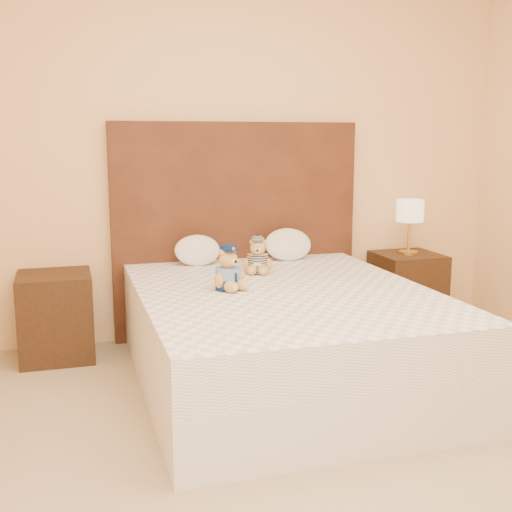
{
  "coord_description": "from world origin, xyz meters",
  "views": [
    {
      "loc": [
        -1.16,
        -2.13,
        1.39
      ],
      "look_at": [
        -0.09,
        1.45,
        0.7
      ],
      "focal_mm": 45.0,
      "sensor_mm": 36.0,
      "label": 1
    }
  ],
  "objects": [
    {
      "name": "nightstand_right",
      "position": [
        1.25,
        2.0,
        0.28
      ],
      "size": [
        0.45,
        0.45,
        0.55
      ],
      "primitive_type": "cube",
      "color": "#362111",
      "rests_on": "ground"
    },
    {
      "name": "headboard",
      "position": [
        0.0,
        2.21,
        0.75
      ],
      "size": [
        1.75,
        0.08,
        1.5
      ],
      "primitive_type": "cube",
      "color": "#502918",
      "rests_on": "ground"
    },
    {
      "name": "pillow_left",
      "position": [
        -0.32,
        2.03,
        0.66
      ],
      "size": [
        0.31,
        0.2,
        0.22
      ],
      "primitive_type": "ellipsoid",
      "color": "white",
      "rests_on": "bed"
    },
    {
      "name": "nightstand_left",
      "position": [
        -1.25,
        2.0,
        0.28
      ],
      "size": [
        0.45,
        0.45,
        0.55
      ],
      "primitive_type": "cube",
      "color": "#362111",
      "rests_on": "ground"
    },
    {
      "name": "ground",
      "position": [
        0.0,
        0.0,
        0.0
      ],
      "size": [
        4.0,
        4.5,
        0.0
      ],
      "primitive_type": "cube",
      "color": "tan",
      "rests_on": "ground"
    },
    {
      "name": "pillow_right",
      "position": [
        0.32,
        2.03,
        0.67
      ],
      "size": [
        0.34,
        0.22,
        0.24
      ],
      "primitive_type": "ellipsoid",
      "color": "white",
      "rests_on": "bed"
    },
    {
      "name": "room_walls",
      "position": [
        0.0,
        0.46,
        1.81
      ],
      "size": [
        4.04,
        4.52,
        2.72
      ],
      "color": "#F6C486",
      "rests_on": "ground"
    },
    {
      "name": "teddy_prisoner",
      "position": [
        -0.01,
        1.66,
        0.66
      ],
      "size": [
        0.25,
        0.24,
        0.22
      ],
      "primitive_type": null,
      "rotation": [
        0.0,
        0.0,
        -0.33
      ],
      "color": "#B58646",
      "rests_on": "bed"
    },
    {
      "name": "teddy_police",
      "position": [
        -0.3,
        1.28,
        0.67
      ],
      "size": [
        0.28,
        0.28,
        0.25
      ],
      "primitive_type": null,
      "rotation": [
        0.0,
        0.0,
        0.44
      ],
      "color": "#B58646",
      "rests_on": "bed"
    },
    {
      "name": "bed",
      "position": [
        0.0,
        1.2,
        0.28
      ],
      "size": [
        1.6,
        2.0,
        0.55
      ],
      "color": "white",
      "rests_on": "ground"
    },
    {
      "name": "lamp",
      "position": [
        1.25,
        2.0,
        0.85
      ],
      "size": [
        0.2,
        0.2,
        0.4
      ],
      "color": "gold",
      "rests_on": "nightstand_right"
    }
  ]
}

